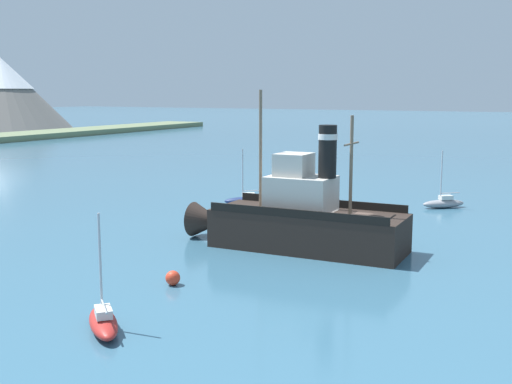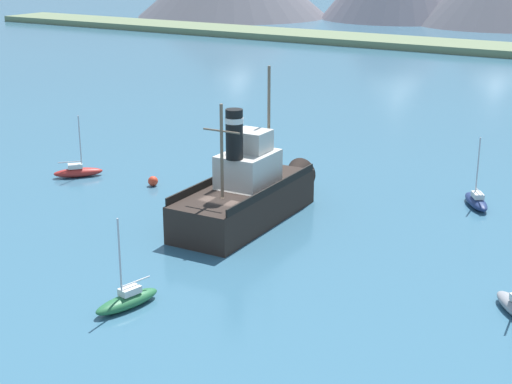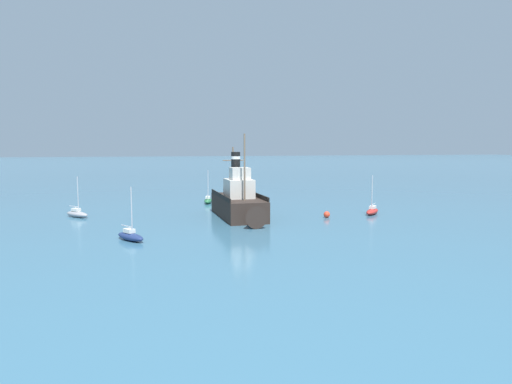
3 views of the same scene
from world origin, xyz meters
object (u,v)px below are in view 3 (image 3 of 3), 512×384
sailboat_grey (77,214)px  mooring_buoy (327,215)px  sailboat_red (372,211)px  sailboat_green (208,200)px  old_tugboat (239,202)px  sailboat_navy (130,236)px

sailboat_grey → mooring_buoy: (-29.04, 7.41, -0.05)m
mooring_buoy → sailboat_red: bearing=-169.7°
sailboat_green → mooring_buoy: sailboat_green is taller
sailboat_grey → sailboat_green: bearing=-150.7°
old_tugboat → sailboat_grey: size_ratio=2.96×
old_tugboat → sailboat_red: 16.83m
sailboat_navy → mooring_buoy: 23.76m
mooring_buoy → sailboat_grey: bearing=-14.3°
sailboat_green → sailboat_red: same height
old_tugboat → sailboat_navy: old_tugboat is taller
old_tugboat → sailboat_red: size_ratio=2.96×
old_tugboat → mooring_buoy: (-10.15, 2.44, -1.45)m
sailboat_grey → sailboat_navy: (-6.70, 15.49, 0.00)m
sailboat_grey → mooring_buoy: 29.97m
sailboat_grey → sailboat_red: 36.15m
sailboat_grey → mooring_buoy: sailboat_grey is taller
sailboat_navy → old_tugboat: bearing=-139.2°
sailboat_green → sailboat_navy: bearing=67.5°
sailboat_navy → sailboat_red: bearing=-162.2°
old_tugboat → sailboat_green: bearing=-82.8°
sailboat_red → mooring_buoy: size_ratio=6.46×
sailboat_grey → sailboat_navy: size_ratio=1.00×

